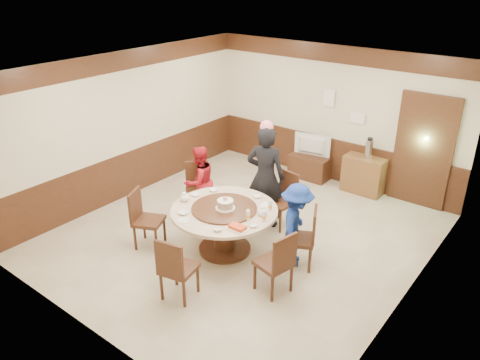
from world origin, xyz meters
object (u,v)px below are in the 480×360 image
Objects in this scene: shrimp_platter at (238,228)px; tv_stand at (310,167)px; banquet_table at (224,221)px; birthday_cake at (225,204)px; thermos at (369,149)px; television at (311,146)px; person_red at (199,181)px; side_cabinet at (364,175)px; person_blue at (296,225)px; person_standing at (265,177)px.

shrimp_platter is 0.35× the size of tv_stand.
birthday_cake is (0.03, -0.01, 0.32)m from banquet_table.
thermos reaches higher than shrimp_platter.
shrimp_platter is 0.38× the size of television.
person_red is 1.55× the size of tv_stand.
thermos is (1.25, 0.03, 0.21)m from television.
thermos is at bearing 151.72° from person_red.
birthday_cake is 3.47m from thermos.
birthday_cake is at bearing -104.36° from thermos.
banquet_table is 4.38× the size of thermos.
shrimp_platter reaches higher than tv_stand.
side_cabinet is (0.30, 3.70, -0.40)m from shrimp_platter.
birthday_cake is 0.81× the size of thermos.
shrimp_platter is (0.54, -0.36, 0.24)m from banquet_table.
banquet_table is at bearing -104.92° from thermos.
person_blue is at bearing 55.12° from shrimp_platter.
banquet_table is at bearing 68.13° from person_red.
person_blue reaches higher than birthday_cake.
tv_stand is 1.43m from thermos.
person_standing is at bearing -111.55° from thermos.
person_blue reaches higher than side_cabinet.
side_cabinet is (-0.22, 2.95, -0.28)m from person_blue.
person_standing is 2.30× the size of television.
person_blue is (1.06, -0.71, -0.25)m from person_standing.
side_cabinet is 2.11× the size of thermos.
person_blue is 4.40× the size of shrimp_platter.
person_standing is 2.25m from television.
shrimp_platter is at bearing 95.03° from television.
side_cabinet is at bearing 85.32° from shrimp_platter.
side_cabinet is (0.81, 3.36, -0.48)m from birthday_cake.
side_cabinet is at bearing 76.39° from birthday_cake.
shrimp_platter is 3.74m from side_cabinet.
person_red is at bearing 65.23° from television.
birthday_cake is 3.35m from television.
birthday_cake reaches higher than side_cabinet.
birthday_cake is at bearing 72.97° from person_standing.
television is at bearing 0.85° from person_blue.
banquet_table is 0.32m from birthday_cake.
television is at bearing 172.63° from person_red.
person_red is 1.00× the size of person_blue.
banquet_table is 5.41× the size of birthday_cake.
person_standing is 4.78× the size of thermos.
television is (-0.90, 3.67, -0.05)m from shrimp_platter.
person_blue is 3.47× the size of thermos.
tv_stand is 0.48m from television.
side_cabinet is at bearing 75.84° from banquet_table.
side_cabinet is (1.97, 2.68, -0.28)m from person_red.
television is (-0.40, 3.33, -0.12)m from birthday_cake.
person_blue reaches higher than tv_stand.
person_blue is at bearing 107.29° from television.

